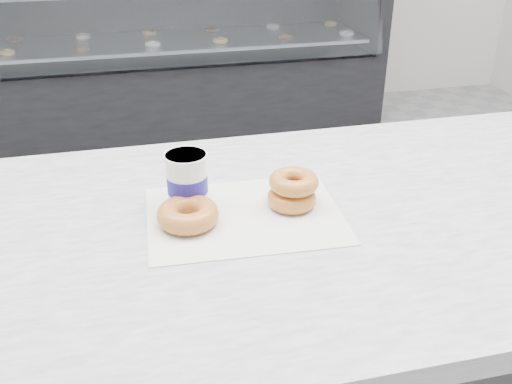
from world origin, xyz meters
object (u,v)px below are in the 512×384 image
donut_stack (293,190)px  coffee_cup (187,180)px  donut_single (188,214)px  display_case (185,54)px

donut_stack → coffee_cup: bearing=166.6°
donut_single → donut_stack: (0.19, 0.02, 0.01)m
donut_stack → display_case: bearing=87.5°
donut_single → display_case: bearing=83.5°
display_case → donut_single: (-0.31, -2.70, 0.43)m
display_case → donut_stack: 2.72m
donut_single → donut_stack: size_ratio=0.93×
donut_single → coffee_cup: bearing=82.2°
coffee_cup → donut_stack: bearing=-27.0°
display_case → donut_single: display_case is taller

